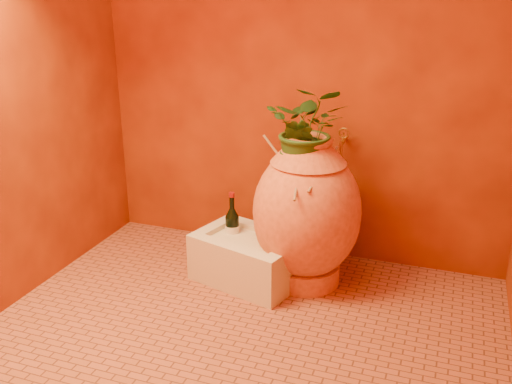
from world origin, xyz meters
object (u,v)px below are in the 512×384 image
at_px(wine_bottle_b, 232,228).
at_px(wine_bottle_c, 266,235).
at_px(stone_basin, 248,259).
at_px(wine_bottle_a, 271,243).
at_px(amphora, 307,212).
at_px(wall_tap, 343,140).

relative_size(wine_bottle_b, wine_bottle_c, 0.97).
distance_m(wine_bottle_b, wine_bottle_c, 0.22).
bearing_deg(wine_bottle_b, stone_basin, -31.97).
distance_m(wine_bottle_a, wine_bottle_b, 0.29).
height_order(amphora, wine_bottle_b, amphora).
relative_size(wine_bottle_a, wine_bottle_b, 0.90).
distance_m(stone_basin, wine_bottle_a, 0.19).
bearing_deg(wall_tap, wine_bottle_c, -132.61).
xyz_separation_m(stone_basin, wine_bottle_c, (0.09, 0.05, 0.14)).
height_order(amphora, wall_tap, amphora).
xyz_separation_m(amphora, wine_bottle_a, (-0.17, -0.11, -0.17)).
distance_m(wine_bottle_a, wine_bottle_c, 0.08).
xyz_separation_m(amphora, stone_basin, (-0.31, -0.10, -0.30)).
bearing_deg(wall_tap, wine_bottle_b, -149.10).
distance_m(wine_bottle_a, wall_tap, 0.72).
bearing_deg(amphora, wine_bottle_a, -147.14).
height_order(wine_bottle_a, wine_bottle_b, wine_bottle_b).
height_order(wine_bottle_b, wine_bottle_c, wine_bottle_c).
bearing_deg(wine_bottle_b, wine_bottle_a, -18.94).
bearing_deg(amphora, wine_bottle_c, -166.99).
relative_size(amphora, wine_bottle_c, 2.44).
height_order(wine_bottle_b, wall_tap, wall_tap).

